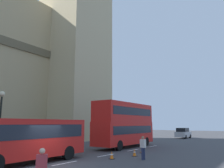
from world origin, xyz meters
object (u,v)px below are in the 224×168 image
Objects in this scene: double_decker_bus at (125,123)px; pedestrian_by_kerb at (143,147)px; street_lamp at (0,118)px; traffic_cone_east at (142,150)px; traffic_cone_west at (112,155)px; sedan_lead at (183,133)px; traffic_cone_middle at (135,153)px.

double_decker_bus is 8.86m from pedestrian_by_kerb.
street_lamp reaches higher than pedestrian_by_kerb.
traffic_cone_east is (-3.27, -3.82, -2.43)m from double_decker_bus.
traffic_cone_west is at bearing 176.17° from traffic_cone_east.
sedan_lead is 25.61m from traffic_cone_middle.
traffic_cone_west is 0.11× the size of street_lamp.
double_decker_bus is 1.76× the size of street_lamp.
pedestrian_by_kerb is at bearing -151.68° from traffic_cone_east.
traffic_cone_middle is 1.97m from pedestrian_by_kerb.
sedan_lead is 7.59× the size of traffic_cone_west.
traffic_cone_west is (-27.55, -3.22, -0.63)m from sedan_lead.
double_decker_bus reaches higher than sedan_lead.
double_decker_bus is 5.48× the size of pedestrian_by_kerb.
sedan_lead is (19.91, -0.31, -1.79)m from double_decker_bus.
double_decker_bus is 15.96× the size of traffic_cone_west.
double_decker_bus is at bearing -20.45° from street_lamp.
street_lamp is at bearing 118.92° from traffic_cone_west.
double_decker_bus reaches higher than pedestrian_by_kerb.
double_decker_bus reaches higher than traffic_cone_middle.
sedan_lead is 23.45m from traffic_cone_east.
traffic_cone_middle is at bearing 49.25° from pedestrian_by_kerb.
traffic_cone_west and traffic_cone_east have the same top height.
traffic_cone_middle and traffic_cone_east have the same top height.
traffic_cone_west is 0.34× the size of pedestrian_by_kerb.
double_decker_bus is at bearing 49.47° from traffic_cone_east.
pedestrian_by_kerb is (5.47, -10.13, -2.14)m from street_lamp.
sedan_lead is at bearing -0.90° from double_decker_bus.
traffic_cone_middle is 11.33m from street_lamp.
traffic_cone_west is (-7.64, -3.53, -2.43)m from double_decker_bus.
double_decker_bus is 12.90m from street_lamp.
traffic_cone_middle is at bearing -16.87° from traffic_cone_west.
pedestrian_by_kerb is at bearing -61.62° from street_lamp.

